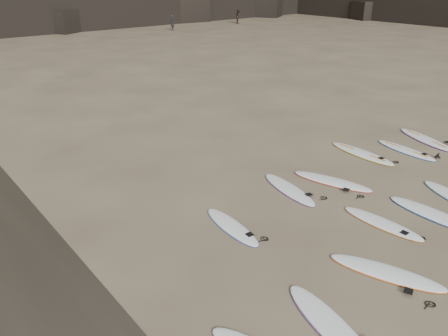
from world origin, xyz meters
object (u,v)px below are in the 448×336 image
at_px(surfboard_1, 386,272).
at_px(surfboard_10, 426,139).
at_px(surfboard_9, 406,150).
at_px(surfboard_5, 232,226).
at_px(surfboard_7, 332,181).
at_px(surfboard_2, 382,223).
at_px(surfboard_6, 289,189).
at_px(surfboard_8, 362,153).
at_px(person_a, 173,23).
at_px(surfboard_0, 331,325).
at_px(surfboard_3, 435,215).
at_px(person_b, 239,16).

relative_size(surfboard_1, surfboard_10, 0.91).
distance_m(surfboard_1, surfboard_9, 7.92).
height_order(surfboard_5, surfboard_7, surfboard_7).
relative_size(surfboard_2, surfboard_6, 0.93).
bearing_deg(surfboard_10, surfboard_6, -163.97).
bearing_deg(surfboard_8, surfboard_1, -137.58).
bearing_deg(person_a, surfboard_6, 173.81).
xyz_separation_m(surfboard_6, surfboard_10, (7.39, -0.49, 0.01)).
relative_size(surfboard_2, surfboard_10, 0.83).
relative_size(surfboard_0, surfboard_3, 0.95).
bearing_deg(surfboard_9, surfboard_6, -179.14).
bearing_deg(surfboard_2, surfboard_0, -162.32).
bearing_deg(person_b, surfboard_2, -169.22).
bearing_deg(person_b, surfboard_9, -165.50).
distance_m(surfboard_6, person_b, 46.76).
bearing_deg(surfboard_7, surfboard_5, 163.61).
distance_m(surfboard_6, surfboard_9, 5.77).
height_order(surfboard_0, surfboard_5, surfboard_0).
distance_m(surfboard_2, surfboard_6, 2.97).
distance_m(surfboard_8, person_a, 38.13).
distance_m(surfboard_7, person_a, 39.96).
bearing_deg(surfboard_8, surfboard_6, -172.66).
height_order(surfboard_1, person_a, person_a).
height_order(surfboard_1, surfboard_3, surfboard_3).
xyz_separation_m(surfboard_2, person_a, (18.55, 38.33, 0.79)).
bearing_deg(surfboard_0, surfboard_2, 33.05).
relative_size(surfboard_3, person_a, 1.61).
bearing_deg(surfboard_10, surfboard_2, -140.73).
height_order(surfboard_9, surfboard_10, surfboard_10).
distance_m(surfboard_2, person_b, 48.80).
xyz_separation_m(surfboard_2, person_b, (29.09, 39.17, 0.82)).
bearing_deg(surfboard_10, surfboard_5, -160.00).
distance_m(surfboard_2, surfboard_5, 4.00).
relative_size(surfboard_9, person_b, 1.44).
relative_size(surfboard_1, surfboard_7, 0.98).
xyz_separation_m(surfboard_3, surfboard_5, (-4.68, 3.09, -0.01)).
relative_size(surfboard_1, surfboard_3, 0.94).
xyz_separation_m(surfboard_2, surfboard_3, (1.49, -0.68, 0.01)).
relative_size(surfboard_2, surfboard_7, 0.89).
xyz_separation_m(surfboard_1, surfboard_7, (2.79, 3.66, 0.00)).
xyz_separation_m(surfboard_1, surfboard_8, (5.52, 4.43, 0.00)).
bearing_deg(person_b, surfboard_6, -171.81).
bearing_deg(surfboard_10, surfboard_8, -173.55).
height_order(surfboard_3, surfboard_6, surfboard_3).
bearing_deg(surfboard_3, surfboard_1, -169.45).
bearing_deg(person_b, surfboard_1, -170.00).
bearing_deg(surfboard_2, surfboard_3, -26.65).
bearing_deg(surfboard_3, surfboard_9, 39.68).
bearing_deg(surfboard_5, surfboard_3, -27.43).
bearing_deg(surfboard_6, surfboard_7, -6.95).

